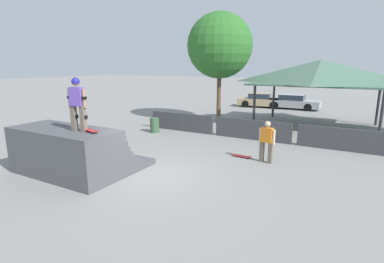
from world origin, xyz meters
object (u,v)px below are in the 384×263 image
object	(u,v)px
bystander_walking	(267,140)
parked_car_silver	(293,102)
tree_beside_pavilion	(220,46)
skateboard_on_deck	(91,130)
skater_on_deck	(77,101)
parked_car_tan	(260,100)
trash_bin	(155,125)
skateboard_on_ground	(242,156)

from	to	relation	value
bystander_walking	parked_car_silver	size ratio (longest dim) A/B	0.37
tree_beside_pavilion	skateboard_on_deck	bearing A→B (deg)	-86.25
skater_on_deck	parked_car_tan	xyz separation A→B (m)	(0.02, 20.53, -2.10)
skateboard_on_deck	parked_car_tan	size ratio (longest dim) A/B	0.19
trash_bin	parked_car_silver	xyz separation A→B (m)	(5.04, 13.66, 0.18)
skater_on_deck	skateboard_on_deck	xyz separation A→B (m)	(0.48, 0.05, -0.96)
skater_on_deck	trash_bin	world-z (taller)	skater_on_deck
trash_bin	parked_car_tan	size ratio (longest dim) A/B	0.20
skater_on_deck	skateboard_on_deck	size ratio (longest dim) A/B	2.22
skater_on_deck	bystander_walking	distance (m)	7.18
parked_car_tan	parked_car_silver	world-z (taller)	same
trash_bin	bystander_walking	bearing A→B (deg)	-17.36
bystander_walking	skater_on_deck	bearing A→B (deg)	51.92
bystander_walking	skateboard_on_deck	bearing A→B (deg)	54.48
bystander_walking	tree_beside_pavilion	xyz separation A→B (m)	(-5.31, 7.08, 4.11)
skateboard_on_deck	trash_bin	bearing A→B (deg)	125.61
tree_beside_pavilion	parked_car_tan	size ratio (longest dim) A/B	1.68
skateboard_on_ground	parked_car_tan	bearing A→B (deg)	108.70
skateboard_on_deck	parked_car_tan	xyz separation A→B (m)	(-0.46, 20.48, -1.14)
parked_car_silver	bystander_walking	bearing A→B (deg)	-82.50
bystander_walking	skateboard_on_ground	distance (m)	1.38
bystander_walking	parked_car_silver	world-z (taller)	bystander_walking
skateboard_on_deck	skateboard_on_ground	distance (m)	6.25
bystander_walking	parked_car_silver	bearing A→B (deg)	-74.35
bystander_walking	skateboard_on_ground	world-z (taller)	bystander_walking
skater_on_deck	skateboard_on_deck	world-z (taller)	skater_on_deck
tree_beside_pavilion	skateboard_on_ground	bearing A→B (deg)	-58.44
trash_bin	parked_car_tan	xyz separation A→B (m)	(2.17, 13.47, 0.18)
skateboard_on_deck	trash_bin	distance (m)	7.60
trash_bin	parked_car_tan	distance (m)	13.65
skater_on_deck	trash_bin	distance (m)	7.72
tree_beside_pavilion	parked_car_tan	xyz separation A→B (m)	(0.32, 8.63, -4.45)
skater_on_deck	bystander_walking	xyz separation A→B (m)	(5.01, 4.82, -1.76)
bystander_walking	skateboard_on_ground	xyz separation A→B (m)	(-1.05, 0.14, -0.88)
parked_car_tan	parked_car_silver	bearing A→B (deg)	-4.00
bystander_walking	parked_car_tan	bearing A→B (deg)	-64.33
trash_bin	tree_beside_pavilion	bearing A→B (deg)	69.12
parked_car_tan	skater_on_deck	bearing A→B (deg)	-97.79
skater_on_deck	skateboard_on_ground	world-z (taller)	skater_on_deck
skateboard_on_ground	trash_bin	size ratio (longest dim) A/B	0.97
skater_on_deck	trash_bin	bearing A→B (deg)	96.99
skater_on_deck	parked_car_silver	size ratio (longest dim) A/B	0.39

